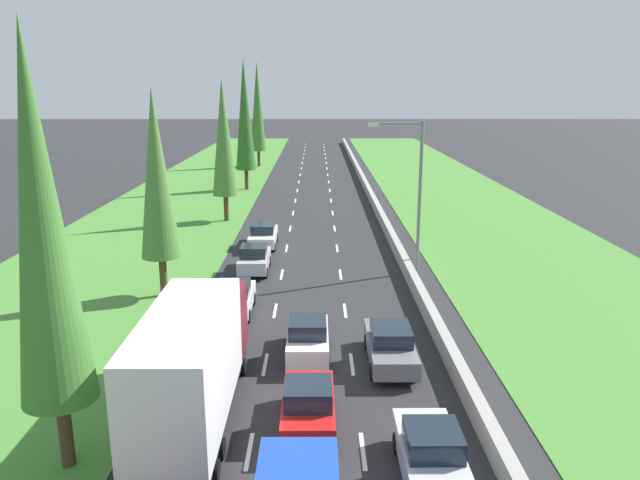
{
  "coord_description": "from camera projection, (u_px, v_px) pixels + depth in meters",
  "views": [
    {
      "loc": [
        0.33,
        -1.38,
        10.88
      ],
      "look_at": [
        0.55,
        35.66,
        1.45
      ],
      "focal_mm": 33.93,
      "sensor_mm": 36.0,
      "label": 1
    }
  ],
  "objects": [
    {
      "name": "white_sedan_left_lane",
      "position": [
        263.0,
        235.0,
        42.14
      ],
      "size": [
        1.82,
        4.5,
        1.64
      ],
      "color": "white",
      "rests_on": "ground"
    },
    {
      "name": "poplar_tree_third",
      "position": [
        223.0,
        138.0,
        48.66
      ],
      "size": [
        2.09,
        2.09,
        11.59
      ],
      "color": "#4C3823",
      "rests_on": "ground"
    },
    {
      "name": "poplar_tree_second",
      "position": [
        157.0,
        175.0,
        30.71
      ],
      "size": [
        2.07,
        2.07,
        10.89
      ],
      "color": "#4C3823",
      "rests_on": "ground"
    },
    {
      "name": "poplar_tree_fifth",
      "position": [
        258.0,
        107.0,
        82.7
      ],
      "size": [
        2.16,
        2.16,
        14.21
      ],
      "color": "#4C3823",
      "rests_on": "ground"
    },
    {
      "name": "lane_markings",
      "position": [
        313.0,
        195.0,
        62.16
      ],
      "size": [
        3.64,
        116.0,
        0.01
      ],
      "color": "white",
      "rests_on": "ground"
    },
    {
      "name": "poplar_tree_nearest",
      "position": [
        41.0,
        222.0,
        16.05
      ],
      "size": [
        2.12,
        2.12,
        12.65
      ],
      "color": "#4C3823",
      "rests_on": "ground"
    },
    {
      "name": "white_hatchback_left_lane",
      "position": [
        235.0,
        298.0,
        29.59
      ],
      "size": [
        1.74,
        3.9,
        1.72
      ],
      "color": "white",
      "rests_on": "ground"
    },
    {
      "name": "street_light_mast",
      "position": [
        414.0,
        186.0,
        35.17
      ],
      "size": [
        3.2,
        0.28,
        9.0
      ],
      "color": "gray",
      "rests_on": "ground"
    },
    {
      "name": "poplar_tree_fourth",
      "position": [
        245.0,
        115.0,
        63.74
      ],
      "size": [
        2.14,
        2.14,
        13.79
      ],
      "color": "#4C3823",
      "rests_on": "ground"
    },
    {
      "name": "grey_sedan_right_lane",
      "position": [
        390.0,
        345.0,
        24.23
      ],
      "size": [
        1.82,
        4.5,
        1.64
      ],
      "color": "slate",
      "rests_on": "ground"
    },
    {
      "name": "white_box_truck_left_lane",
      "position": [
        194.0,
        362.0,
        19.61
      ],
      "size": [
        2.46,
        9.4,
        4.18
      ],
      "color": "black",
      "rests_on": "ground"
    },
    {
      "name": "red_hatchback_centre_lane",
      "position": [
        308.0,
        405.0,
        19.59
      ],
      "size": [
        1.74,
        3.9,
        1.72
      ],
      "color": "red",
      "rests_on": "ground"
    },
    {
      "name": "grass_verge_right",
      "position": [
        452.0,
        195.0,
        62.24
      ],
      "size": [
        14.0,
        140.0,
        0.04
      ],
      "primitive_type": "cube",
      "color": "#478433",
      "rests_on": "ground"
    },
    {
      "name": "silver_hatchback_left_lane",
      "position": [
        254.0,
        259.0,
        36.26
      ],
      "size": [
        1.74,
        3.9,
        1.72
      ],
      "color": "silver",
      "rests_on": "ground"
    },
    {
      "name": "silver_hatchback_right_lane",
      "position": [
        431.0,
        453.0,
        17.06
      ],
      "size": [
        1.74,
        3.9,
        1.72
      ],
      "color": "silver",
      "rests_on": "ground"
    },
    {
      "name": "median_barrier",
      "position": [
        369.0,
        191.0,
        62.09
      ],
      "size": [
        0.44,
        120.0,
        0.85
      ],
      "primitive_type": "cube",
      "color": "#9E9B93",
      "rests_on": "ground"
    },
    {
      "name": "white_hatchback_centre_lane",
      "position": [
        308.0,
        338.0,
        24.85
      ],
      "size": [
        1.74,
        3.9,
        1.72
      ],
      "color": "white",
      "rests_on": "ground"
    },
    {
      "name": "grass_verge_left",
      "position": [
        190.0,
        195.0,
        62.09
      ],
      "size": [
        14.0,
        140.0,
        0.04
      ],
      "primitive_type": "cube",
      "color": "#478433",
      "rests_on": "ground"
    },
    {
      "name": "ground_plane",
      "position": [
        313.0,
        195.0,
        62.16
      ],
      "size": [
        300.0,
        300.0,
        0.0
      ],
      "primitive_type": "plane",
      "color": "#28282B",
      "rests_on": "ground"
    }
  ]
}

